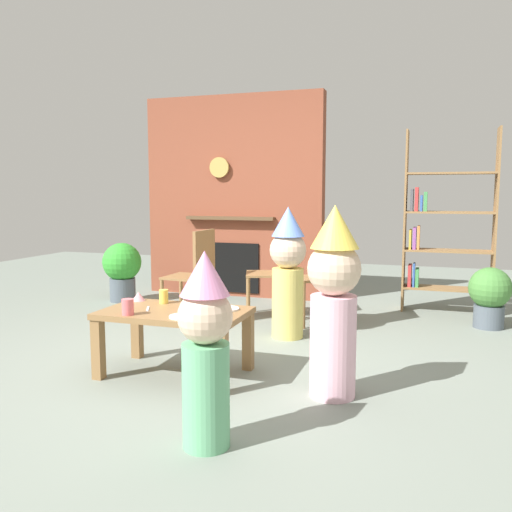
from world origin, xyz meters
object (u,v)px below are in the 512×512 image
(paper_plate_rear, at_px, (226,309))
(potted_plant_tall, at_px, (490,294))
(child_in_pink, at_px, (334,297))
(child_by_the_chairs, at_px, (288,269))
(birthday_cake_slice, at_px, (139,296))
(paper_cup_center, at_px, (164,297))
(paper_plate_front, at_px, (183,316))
(coffee_table, at_px, (175,321))
(potted_plant_short, at_px, (122,268))
(paper_cup_near_left, at_px, (128,307))
(child_with_cone_hat, at_px, (205,345))
(dining_chair_left, at_px, (196,270))
(dining_chair_right, at_px, (333,272))
(paper_cup_near_right, at_px, (190,302))
(dining_chair_middle, at_px, (275,267))
(bookshelf, at_px, (441,228))

(paper_plate_rear, height_order, potted_plant_tall, potted_plant_tall)
(child_in_pink, bearing_deg, child_by_the_chairs, -60.28)
(birthday_cake_slice, height_order, child_by_the_chairs, child_by_the_chairs)
(paper_cup_center, relative_size, paper_plate_front, 0.54)
(coffee_table, bearing_deg, potted_plant_tall, 43.64)
(paper_plate_rear, bearing_deg, birthday_cake_slice, 173.49)
(birthday_cake_slice, distance_m, child_in_pink, 1.54)
(coffee_table, distance_m, potted_plant_short, 2.71)
(coffee_table, distance_m, paper_cup_near_left, 0.35)
(paper_cup_center, relative_size, birthday_cake_slice, 1.01)
(child_with_cone_hat, relative_size, child_by_the_chairs, 0.86)
(coffee_table, xyz_separation_m, paper_plate_front, (0.15, -0.17, 0.08))
(child_in_pink, bearing_deg, potted_plant_short, -34.06)
(dining_chair_left, xyz_separation_m, potted_plant_tall, (2.68, 0.66, -0.19))
(child_in_pink, bearing_deg, dining_chair_left, -39.75)
(paper_plate_rear, xyz_separation_m, dining_chair_right, (0.45, 1.61, 0.05))
(child_in_pink, height_order, dining_chair_right, child_in_pink)
(child_with_cone_hat, relative_size, potted_plant_tall, 1.73)
(coffee_table, xyz_separation_m, child_by_the_chairs, (0.49, 1.17, 0.23))
(coffee_table, relative_size, child_in_pink, 0.83)
(paper_cup_center, bearing_deg, child_by_the_chairs, 55.86)
(paper_cup_near_right, relative_size, dining_chair_middle, 0.11)
(paper_cup_near_right, bearing_deg, dining_chair_middle, 87.38)
(bookshelf, height_order, dining_chair_middle, bookshelf)
(child_in_pink, xyz_separation_m, dining_chair_left, (-1.60, 1.48, -0.11))
(potted_plant_tall, bearing_deg, paper_plate_front, -131.99)
(birthday_cake_slice, relative_size, dining_chair_right, 0.11)
(paper_plate_rear, distance_m, birthday_cake_slice, 0.74)
(potted_plant_tall, bearing_deg, dining_chair_right, -166.29)
(paper_cup_center, distance_m, paper_plate_rear, 0.51)
(paper_cup_center, distance_m, potted_plant_tall, 3.04)
(child_in_pink, relative_size, dining_chair_middle, 1.31)
(paper_plate_rear, bearing_deg, potted_plant_short, 136.39)
(child_in_pink, relative_size, dining_chair_right, 1.31)
(coffee_table, bearing_deg, dining_chair_middle, 84.88)
(paper_cup_center, xyz_separation_m, child_by_the_chairs, (0.67, 0.99, 0.10))
(child_in_pink, distance_m, dining_chair_middle, 2.16)
(dining_chair_middle, bearing_deg, coffee_table, 66.60)
(bookshelf, xyz_separation_m, dining_chair_middle, (-1.57, -0.78, -0.37))
(paper_cup_center, xyz_separation_m, dining_chair_middle, (0.35, 1.70, 0.01))
(paper_plate_front, bearing_deg, birthday_cake_slice, 145.27)
(dining_chair_middle, height_order, potted_plant_short, dining_chair_middle)
(child_by_the_chairs, xyz_separation_m, dining_chair_middle, (-0.32, 0.72, -0.09))
(coffee_table, xyz_separation_m, dining_chair_middle, (0.17, 1.89, 0.14))
(birthday_cake_slice, bearing_deg, potted_plant_short, 125.25)
(child_in_pink, distance_m, dining_chair_right, 1.83)
(birthday_cake_slice, xyz_separation_m, dining_chair_right, (1.18, 1.53, 0.03))
(dining_chair_middle, bearing_deg, bookshelf, -171.92)
(paper_plate_front, distance_m, child_by_the_chairs, 1.40)
(paper_cup_near_right, distance_m, dining_chair_left, 1.47)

